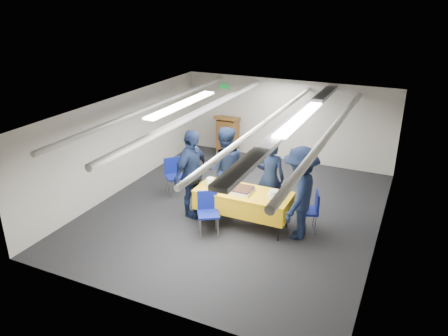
{
  "coord_description": "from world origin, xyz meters",
  "views": [
    {
      "loc": [
        3.38,
        -7.97,
        4.56
      ],
      "look_at": [
        -0.21,
        -0.2,
        1.05
      ],
      "focal_mm": 35.0,
      "sensor_mm": 36.0,
      "label": 1
    }
  ],
  "objects_px": {
    "sailor_c": "(192,174)",
    "sheet_cake": "(240,190)",
    "serving_table": "(243,201)",
    "sailor_d": "(300,193)",
    "chair_near": "(208,208)",
    "chair_left": "(174,172)",
    "chair_right": "(311,207)",
    "sailor_a": "(270,178)",
    "podium": "(228,136)",
    "sailor_b": "(224,169)"
  },
  "relations": [
    {
      "from": "sailor_c",
      "to": "chair_near",
      "type": "bearing_deg",
      "value": -122.52
    },
    {
      "from": "serving_table",
      "to": "chair_left",
      "type": "xyz_separation_m",
      "value": [
        -2.1,
        0.76,
        -0.03
      ]
    },
    {
      "from": "serving_table",
      "to": "sailor_c",
      "type": "relative_size",
      "value": 1.02
    },
    {
      "from": "sheet_cake",
      "to": "sailor_d",
      "type": "distance_m",
      "value": 1.22
    },
    {
      "from": "serving_table",
      "to": "sailor_d",
      "type": "relative_size",
      "value": 1.05
    },
    {
      "from": "sailor_c",
      "to": "sailor_d",
      "type": "bearing_deg",
      "value": -81.4
    },
    {
      "from": "sheet_cake",
      "to": "sailor_d",
      "type": "height_order",
      "value": "sailor_d"
    },
    {
      "from": "chair_near",
      "to": "sailor_a",
      "type": "relative_size",
      "value": 0.51
    },
    {
      "from": "podium",
      "to": "serving_table",
      "type": "bearing_deg",
      "value": -61.15
    },
    {
      "from": "chair_right",
      "to": "sailor_b",
      "type": "relative_size",
      "value": 0.46
    },
    {
      "from": "chair_right",
      "to": "chair_near",
      "type": "bearing_deg",
      "value": -154.08
    },
    {
      "from": "sailor_a",
      "to": "serving_table",
      "type": "bearing_deg",
      "value": 55.29
    },
    {
      "from": "chair_near",
      "to": "sailor_b",
      "type": "relative_size",
      "value": 0.46
    },
    {
      "from": "chair_near",
      "to": "chair_left",
      "type": "distance_m",
      "value": 2.05
    },
    {
      "from": "chair_right",
      "to": "podium",
      "type": "bearing_deg",
      "value": 135.56
    },
    {
      "from": "chair_left",
      "to": "sheet_cake",
      "type": "bearing_deg",
      "value": -21.47
    },
    {
      "from": "serving_table",
      "to": "sheet_cake",
      "type": "relative_size",
      "value": 3.6
    },
    {
      "from": "chair_near",
      "to": "chair_left",
      "type": "xyz_separation_m",
      "value": [
        -1.57,
        1.31,
        0.0
      ]
    },
    {
      "from": "chair_near",
      "to": "podium",
      "type": "bearing_deg",
      "value": 109.29
    },
    {
      "from": "sheet_cake",
      "to": "sailor_d",
      "type": "xyz_separation_m",
      "value": [
        1.21,
        0.09,
        0.12
      ]
    },
    {
      "from": "chair_near",
      "to": "sailor_d",
      "type": "xyz_separation_m",
      "value": [
        1.67,
        0.61,
        0.4
      ]
    },
    {
      "from": "chair_left",
      "to": "sailor_b",
      "type": "bearing_deg",
      "value": -8.85
    },
    {
      "from": "sailor_b",
      "to": "sailor_d",
      "type": "xyz_separation_m",
      "value": [
        1.82,
        -0.48,
        -0.02
      ]
    },
    {
      "from": "sailor_a",
      "to": "sheet_cake",
      "type": "bearing_deg",
      "value": 52.06
    },
    {
      "from": "serving_table",
      "to": "chair_left",
      "type": "bearing_deg",
      "value": 160.08
    },
    {
      "from": "chair_right",
      "to": "serving_table",
      "type": "bearing_deg",
      "value": -165.13
    },
    {
      "from": "sheet_cake",
      "to": "chair_right",
      "type": "height_order",
      "value": "chair_right"
    },
    {
      "from": "serving_table",
      "to": "sheet_cake",
      "type": "bearing_deg",
      "value": -151.39
    },
    {
      "from": "sheet_cake",
      "to": "podium",
      "type": "height_order",
      "value": "podium"
    },
    {
      "from": "serving_table",
      "to": "sailor_b",
      "type": "xyz_separation_m",
      "value": [
        -0.67,
        0.54,
        0.39
      ]
    },
    {
      "from": "chair_right",
      "to": "sailor_c",
      "type": "bearing_deg",
      "value": -171.15
    },
    {
      "from": "chair_right",
      "to": "sailor_c",
      "type": "distance_m",
      "value": 2.56
    },
    {
      "from": "podium",
      "to": "sailor_b",
      "type": "height_order",
      "value": "sailor_b"
    },
    {
      "from": "chair_left",
      "to": "sailor_c",
      "type": "xyz_separation_m",
      "value": [
        0.93,
        -0.8,
        0.43
      ]
    },
    {
      "from": "sailor_c",
      "to": "sheet_cake",
      "type": "bearing_deg",
      "value": -83.74
    },
    {
      "from": "sailor_d",
      "to": "chair_near",
      "type": "bearing_deg",
      "value": -70.41
    },
    {
      "from": "chair_right",
      "to": "sailor_b",
      "type": "bearing_deg",
      "value": 174.67
    },
    {
      "from": "sailor_b",
      "to": "sailor_a",
      "type": "bearing_deg",
      "value": 162.39
    },
    {
      "from": "serving_table",
      "to": "sailor_a",
      "type": "distance_m",
      "value": 0.81
    },
    {
      "from": "sailor_a",
      "to": "sailor_d",
      "type": "xyz_separation_m",
      "value": [
        0.82,
        -0.63,
        0.08
      ]
    },
    {
      "from": "sailor_b",
      "to": "podium",
      "type": "bearing_deg",
      "value": -92.82
    },
    {
      "from": "serving_table",
      "to": "sailor_d",
      "type": "bearing_deg",
      "value": 2.75
    },
    {
      "from": "chair_near",
      "to": "sailor_a",
      "type": "height_order",
      "value": "sailor_a"
    },
    {
      "from": "sailor_b",
      "to": "sailor_c",
      "type": "xyz_separation_m",
      "value": [
        -0.5,
        -0.58,
        0.01
      ]
    },
    {
      "from": "chair_left",
      "to": "sailor_c",
      "type": "bearing_deg",
      "value": -40.56
    },
    {
      "from": "podium",
      "to": "chair_right",
      "type": "xyz_separation_m",
      "value": [
        3.31,
        -3.25,
        -0.08
      ]
    },
    {
      "from": "chair_right",
      "to": "chair_left",
      "type": "relative_size",
      "value": 1.0
    },
    {
      "from": "chair_near",
      "to": "sailor_c",
      "type": "bearing_deg",
      "value": 141.14
    },
    {
      "from": "serving_table",
      "to": "chair_right",
      "type": "distance_m",
      "value": 1.37
    },
    {
      "from": "serving_table",
      "to": "sailor_c",
      "type": "distance_m",
      "value": 1.24
    }
  ]
}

